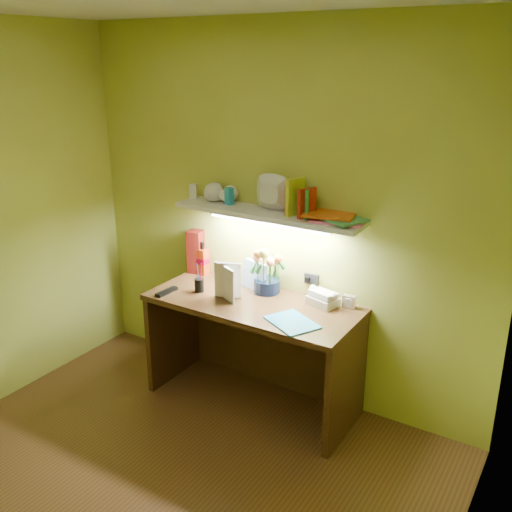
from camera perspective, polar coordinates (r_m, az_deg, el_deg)
The scene contains 14 objects.
ground at distance 3.34m, azimuth -12.44°, elevation -23.70°, with size 3.00×3.00×0.00m, color #4B3516.
desk at distance 3.88m, azimuth -0.36°, elevation -9.66°, with size 1.40×0.60×0.75m, color black.
flower_bouquet at distance 3.80m, azimuth 1.11°, elevation -1.42°, with size 0.20×0.20×0.31m, color #0A1734, non-canonical shape.
telephone at distance 3.67m, azimuth 6.74°, elevation -4.08°, with size 0.18×0.14×0.11m, color #EEECCA, non-canonical shape.
desk_clock at distance 3.66m, azimuth 9.31°, elevation -4.51°, with size 0.08×0.04×0.08m, color silver.
whisky_bottle at distance 4.14m, azimuth -5.33°, elevation -0.24°, with size 0.07×0.07×0.25m, color #BA3510, non-canonical shape.
whisky_box at distance 4.18m, azimuth -6.04°, elevation 0.44°, with size 0.10×0.10×0.32m, color #60120B.
pen_cup at distance 3.86m, azimuth -5.71°, elevation -2.47°, with size 0.06×0.06×0.16m, color black.
art_card at distance 3.87m, azimuth -0.15°, elevation -1.95°, with size 0.20×0.04×0.20m, color white, non-canonical shape.
tv_remote at distance 3.88m, azimuth -8.92°, elevation -3.55°, with size 0.05×0.17×0.02m, color black.
blue_folder at distance 3.43m, azimuth 3.62°, elevation -6.63°, with size 0.30×0.22×0.01m, color #2393CF.
desk_book_a at distance 3.76m, azimuth -4.18°, elevation -2.32°, with size 0.18×0.02×0.24m, color silver.
desk_book_b at distance 3.77m, azimuth -3.41°, elevation -2.38°, with size 0.17×0.02×0.23m, color silver.
wall_shelf at distance 3.65m, azimuth 1.44°, elevation 4.78°, with size 1.32×0.32×0.27m.
Camera 1 is at (1.81, -1.66, 2.26)m, focal length 40.00 mm.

